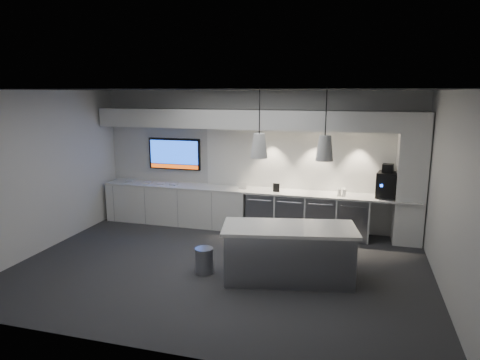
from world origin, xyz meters
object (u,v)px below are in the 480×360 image
(bin, at_px, (204,261))
(wall_tv, at_px, (175,154))
(coffee_machine, at_px, (387,184))
(island, at_px, (289,253))

(bin, bearing_deg, wall_tv, 122.26)
(coffee_machine, bearing_deg, bin, -130.14)
(island, relative_size, coffee_machine, 3.30)
(wall_tv, bearing_deg, bin, -57.74)
(island, bearing_deg, wall_tv, 128.88)
(island, bearing_deg, bin, 174.00)
(coffee_machine, bearing_deg, wall_tv, -173.14)
(bin, distance_m, coffee_machine, 3.96)
(coffee_machine, bearing_deg, island, -113.76)
(wall_tv, relative_size, bin, 2.90)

